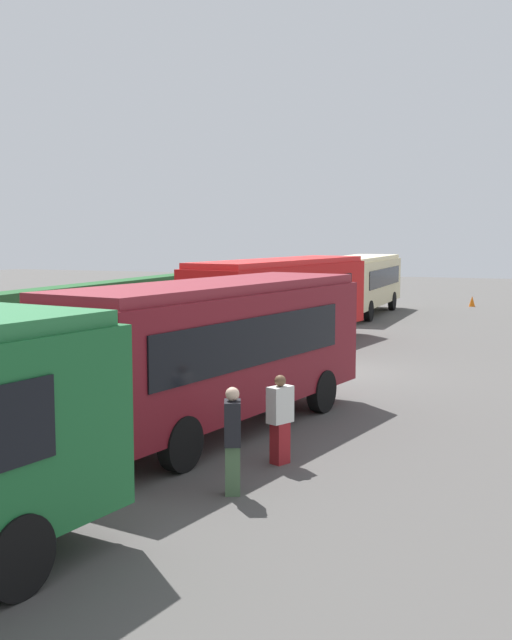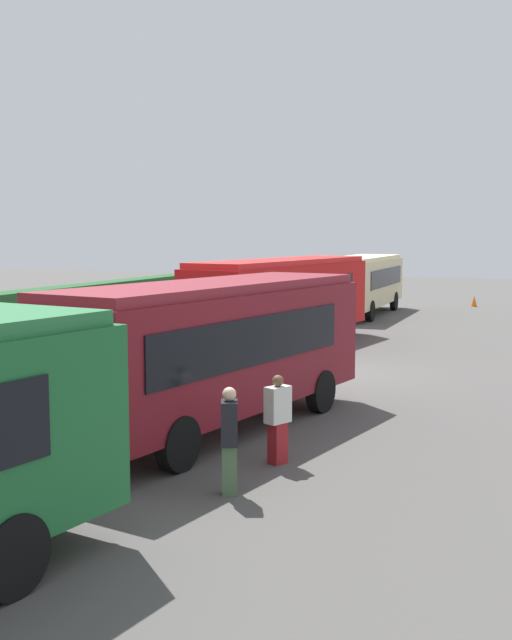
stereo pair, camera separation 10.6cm
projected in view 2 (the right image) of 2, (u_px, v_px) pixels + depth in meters
name	position (u px, v px, depth m)	size (l,w,h in m)	color
ground_plane	(325.00, 371.00, 23.82)	(105.15, 105.15, 0.00)	#514F4C
bus_maroon	(215.00, 345.00, 16.47)	(9.06, 4.01, 3.16)	maroon
bus_red	(283.00, 297.00, 28.72)	(10.47, 3.82, 3.23)	red
bus_cream	(361.00, 281.00, 40.07)	(9.57, 2.61, 2.98)	beige
person_center	(229.00, 438.00, 12.48)	(0.47, 0.40, 1.75)	#4C6B47
person_right	(278.00, 418.00, 14.17)	(0.54, 0.43, 1.63)	maroon
hedge_row	(34.00, 321.00, 27.57)	(64.58, 1.11, 2.20)	#25582D
traffic_cone	(474.00, 301.00, 44.63)	(0.36, 0.36, 0.60)	orange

